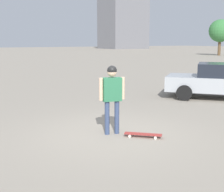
% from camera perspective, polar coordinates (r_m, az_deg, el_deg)
% --- Properties ---
extents(ground_plane, '(220.00, 220.00, 0.00)m').
position_cam_1_polar(ground_plane, '(7.96, 0.00, -6.92)').
color(ground_plane, gray).
extents(person, '(0.31, 0.64, 1.73)m').
position_cam_1_polar(person, '(7.71, 0.00, 0.88)').
color(person, '#38476B').
rests_on(person, ground_plane).
extents(skateboard, '(0.78, 0.79, 0.09)m').
position_cam_1_polar(skateboard, '(7.70, 5.69, -7.01)').
color(skateboard, '#A5332D').
rests_on(skateboard, ground_plane).
extents(car_parked_near, '(4.31, 4.06, 1.43)m').
position_cam_1_polar(car_parked_near, '(13.39, 19.09, 2.67)').
color(car_parked_near, '#ADB2B7').
rests_on(car_parked_near, ground_plane).
extents(building_block_distant, '(10.53, 12.02, 22.67)m').
position_cam_1_polar(building_block_distant, '(96.90, 2.03, 15.37)').
color(building_block_distant, slate).
rests_on(building_block_distant, ground_plane).
extents(tree_distant, '(3.59, 3.59, 5.71)m').
position_cam_1_polar(tree_distant, '(53.61, 19.19, 11.17)').
color(tree_distant, brown).
rests_on(tree_distant, ground_plane).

